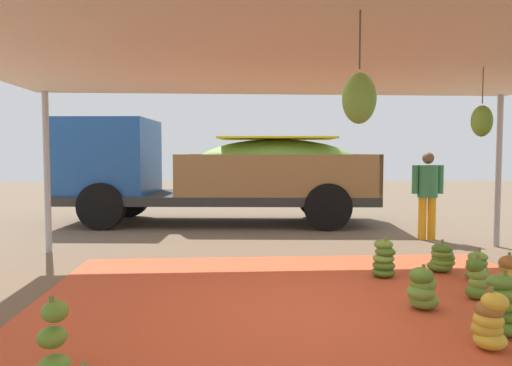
{
  "coord_description": "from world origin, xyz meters",
  "views": [
    {
      "loc": [
        -0.92,
        -4.81,
        1.63
      ],
      "look_at": [
        -0.46,
        2.31,
        1.19
      ],
      "focal_mm": 34.2,
      "sensor_mm": 36.0,
      "label": 1
    }
  ],
  "objects_px": {
    "banana_bunch_0": "(490,322)",
    "banana_bunch_1": "(384,260)",
    "worker_0": "(428,189)",
    "banana_bunch_10": "(510,275)",
    "banana_bunch_2": "(422,289)",
    "banana_bunch_3": "(442,258)",
    "banana_bunch_5": "(477,267)",
    "banana_bunch_7": "(503,307)",
    "banana_bunch_4": "(54,341)",
    "banana_bunch_6": "(477,280)",
    "cargo_truck_main": "(211,169)"
  },
  "relations": [
    {
      "from": "banana_bunch_5",
      "to": "banana_bunch_6",
      "type": "height_order",
      "value": "banana_bunch_6"
    },
    {
      "from": "banana_bunch_4",
      "to": "banana_bunch_6",
      "type": "xyz_separation_m",
      "value": [
        4.03,
        1.61,
        -0.04
      ]
    },
    {
      "from": "worker_0",
      "to": "banana_bunch_7",
      "type": "bearing_deg",
      "value": -105.46
    },
    {
      "from": "banana_bunch_3",
      "to": "cargo_truck_main",
      "type": "height_order",
      "value": "cargo_truck_main"
    },
    {
      "from": "banana_bunch_2",
      "to": "cargo_truck_main",
      "type": "xyz_separation_m",
      "value": [
        -2.36,
        6.48,
        1.03
      ]
    },
    {
      "from": "banana_bunch_10",
      "to": "cargo_truck_main",
      "type": "xyz_separation_m",
      "value": [
        -3.61,
        5.98,
        1.03
      ]
    },
    {
      "from": "banana_bunch_10",
      "to": "banana_bunch_0",
      "type": "bearing_deg",
      "value": -125.82
    },
    {
      "from": "banana_bunch_1",
      "to": "worker_0",
      "type": "distance_m",
      "value": 3.27
    },
    {
      "from": "banana_bunch_0",
      "to": "banana_bunch_4",
      "type": "distance_m",
      "value": 3.45
    },
    {
      "from": "banana_bunch_1",
      "to": "banana_bunch_2",
      "type": "height_order",
      "value": "banana_bunch_1"
    },
    {
      "from": "banana_bunch_0",
      "to": "banana_bunch_3",
      "type": "relative_size",
      "value": 1.05
    },
    {
      "from": "banana_bunch_7",
      "to": "worker_0",
      "type": "distance_m",
      "value": 4.97
    },
    {
      "from": "worker_0",
      "to": "banana_bunch_10",
      "type": "bearing_deg",
      "value": -98.19
    },
    {
      "from": "banana_bunch_3",
      "to": "banana_bunch_5",
      "type": "bearing_deg",
      "value": -58.22
    },
    {
      "from": "worker_0",
      "to": "banana_bunch_4",
      "type": "bearing_deg",
      "value": -133.45
    },
    {
      "from": "banana_bunch_2",
      "to": "worker_0",
      "type": "bearing_deg",
      "value": 66.44
    },
    {
      "from": "banana_bunch_7",
      "to": "cargo_truck_main",
      "type": "xyz_separation_m",
      "value": [
        -2.8,
        7.2,
        0.99
      ]
    },
    {
      "from": "banana_bunch_3",
      "to": "banana_bunch_10",
      "type": "relative_size",
      "value": 1.04
    },
    {
      "from": "banana_bunch_2",
      "to": "banana_bunch_10",
      "type": "height_order",
      "value": "banana_bunch_2"
    },
    {
      "from": "banana_bunch_6",
      "to": "banana_bunch_10",
      "type": "height_order",
      "value": "banana_bunch_6"
    },
    {
      "from": "banana_bunch_2",
      "to": "banana_bunch_10",
      "type": "relative_size",
      "value": 1.0
    },
    {
      "from": "cargo_truck_main",
      "to": "banana_bunch_7",
      "type": "bearing_deg",
      "value": -68.71
    },
    {
      "from": "banana_bunch_3",
      "to": "banana_bunch_4",
      "type": "height_order",
      "value": "banana_bunch_4"
    },
    {
      "from": "banana_bunch_4",
      "to": "worker_0",
      "type": "bearing_deg",
      "value": 46.55
    },
    {
      "from": "banana_bunch_1",
      "to": "banana_bunch_7",
      "type": "height_order",
      "value": "banana_bunch_7"
    },
    {
      "from": "banana_bunch_4",
      "to": "banana_bunch_0",
      "type": "bearing_deg",
      "value": 4.62
    },
    {
      "from": "banana_bunch_5",
      "to": "banana_bunch_6",
      "type": "xyz_separation_m",
      "value": [
        -0.44,
        -0.8,
        0.05
      ]
    },
    {
      "from": "banana_bunch_6",
      "to": "cargo_truck_main",
      "type": "distance_m",
      "value": 6.98
    },
    {
      "from": "banana_bunch_3",
      "to": "worker_0",
      "type": "distance_m",
      "value": 2.72
    },
    {
      "from": "banana_bunch_3",
      "to": "banana_bunch_5",
      "type": "distance_m",
      "value": 0.51
    },
    {
      "from": "banana_bunch_7",
      "to": "banana_bunch_1",
      "type": "bearing_deg",
      "value": 101.15
    },
    {
      "from": "banana_bunch_0",
      "to": "banana_bunch_7",
      "type": "relative_size",
      "value": 0.88
    },
    {
      "from": "banana_bunch_3",
      "to": "banana_bunch_2",
      "type": "bearing_deg",
      "value": -120.68
    },
    {
      "from": "banana_bunch_3",
      "to": "banana_bunch_5",
      "type": "height_order",
      "value": "banana_bunch_3"
    },
    {
      "from": "banana_bunch_6",
      "to": "banana_bunch_0",
      "type": "bearing_deg",
      "value": -114.26
    },
    {
      "from": "banana_bunch_1",
      "to": "banana_bunch_6",
      "type": "distance_m",
      "value": 1.25
    },
    {
      "from": "banana_bunch_0",
      "to": "banana_bunch_2",
      "type": "distance_m",
      "value": 1.03
    },
    {
      "from": "banana_bunch_4",
      "to": "cargo_truck_main",
      "type": "distance_m",
      "value": 7.89
    },
    {
      "from": "worker_0",
      "to": "banana_bunch_5",
      "type": "bearing_deg",
      "value": -101.07
    },
    {
      "from": "banana_bunch_6",
      "to": "banana_bunch_3",
      "type": "bearing_deg",
      "value": 82.25
    },
    {
      "from": "banana_bunch_10",
      "to": "worker_0",
      "type": "height_order",
      "value": "worker_0"
    },
    {
      "from": "banana_bunch_0",
      "to": "banana_bunch_10",
      "type": "xyz_separation_m",
      "value": [
        1.1,
        1.52,
        -0.01
      ]
    },
    {
      "from": "banana_bunch_3",
      "to": "banana_bunch_5",
      "type": "xyz_separation_m",
      "value": [
        0.27,
        -0.43,
        -0.02
      ]
    },
    {
      "from": "banana_bunch_4",
      "to": "banana_bunch_5",
      "type": "relative_size",
      "value": 1.42
    },
    {
      "from": "banana_bunch_7",
      "to": "worker_0",
      "type": "bearing_deg",
      "value": 74.54
    },
    {
      "from": "banana_bunch_7",
      "to": "worker_0",
      "type": "height_order",
      "value": "worker_0"
    },
    {
      "from": "banana_bunch_6",
      "to": "worker_0",
      "type": "distance_m",
      "value": 3.92
    },
    {
      "from": "banana_bunch_5",
      "to": "worker_0",
      "type": "relative_size",
      "value": 0.26
    },
    {
      "from": "banana_bunch_0",
      "to": "banana_bunch_1",
      "type": "height_order",
      "value": "banana_bunch_1"
    },
    {
      "from": "banana_bunch_5",
      "to": "banana_bunch_1",
      "type": "bearing_deg",
      "value": 168.96
    }
  ]
}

